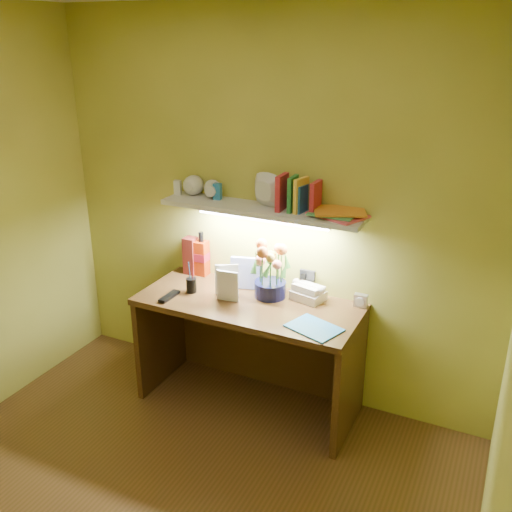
{
  "coord_description": "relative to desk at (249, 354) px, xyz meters",
  "views": [
    {
      "loc": [
        1.43,
        -1.66,
        2.31
      ],
      "look_at": [
        -0.02,
        1.35,
        1.0
      ],
      "focal_mm": 40.0,
      "sensor_mm": 36.0,
      "label": 1
    }
  ],
  "objects": [
    {
      "name": "desk",
      "position": [
        0.0,
        0.0,
        0.0
      ],
      "size": [
        1.4,
        0.6,
        0.75
      ],
      "primitive_type": "cube",
      "color": "#39220F",
      "rests_on": "ground"
    },
    {
      "name": "desk_book_b",
      "position": [
        -0.2,
        -0.05,
        0.47
      ],
      "size": [
        0.15,
        0.03,
        0.2
      ],
      "primitive_type": "imported",
      "rotation": [
        0.0,
        0.0,
        0.08
      ],
      "color": "silver",
      "rests_on": "desk"
    },
    {
      "name": "desk_clock",
      "position": [
        0.65,
        0.24,
        0.42
      ],
      "size": [
        0.08,
        0.04,
        0.08
      ],
      "primitive_type": "cube",
      "rotation": [
        0.0,
        0.0,
        -0.0
      ],
      "color": "#B2B1B7",
      "rests_on": "desk"
    },
    {
      "name": "telephone",
      "position": [
        0.32,
        0.19,
        0.43
      ],
      "size": [
        0.22,
        0.19,
        0.12
      ],
      "primitive_type": null,
      "rotation": [
        0.0,
        0.0,
        -0.23
      ],
      "color": "white",
      "rests_on": "desk"
    },
    {
      "name": "desk_book_a",
      "position": [
        -0.24,
        0.01,
        0.48
      ],
      "size": [
        0.14,
        0.09,
        0.2
      ],
      "primitive_type": "imported",
      "rotation": [
        0.0,
        0.0,
        0.48
      ],
      "color": "beige",
      "rests_on": "desk"
    },
    {
      "name": "wall_shelf",
      "position": [
        0.02,
        0.18,
        0.96
      ],
      "size": [
        1.32,
        0.34,
        0.25
      ],
      "color": "silver",
      "rests_on": "ground"
    },
    {
      "name": "whisky_bottle",
      "position": [
        -0.48,
        0.25,
        0.53
      ],
      "size": [
        0.08,
        0.08,
        0.31
      ],
      "primitive_type": null,
      "rotation": [
        0.0,
        0.0,
        0.02
      ],
      "color": "#A32706",
      "rests_on": "desk"
    },
    {
      "name": "flower_bouquet",
      "position": [
        0.09,
        0.13,
        0.55
      ],
      "size": [
        0.25,
        0.25,
        0.35
      ],
      "primitive_type": null,
      "rotation": [
        0.0,
        0.0,
        0.11
      ],
      "color": "#0D1039",
      "rests_on": "desk"
    },
    {
      "name": "tv_remote",
      "position": [
        -0.48,
        -0.17,
        0.38
      ],
      "size": [
        0.05,
        0.18,
        0.02
      ],
      "primitive_type": "cube",
      "rotation": [
        0.0,
        0.0,
        -0.0
      ],
      "color": "black",
      "rests_on": "desk"
    },
    {
      "name": "pen_cup",
      "position": [
        -0.39,
        -0.03,
        0.46
      ],
      "size": [
        0.07,
        0.07,
        0.16
      ],
      "primitive_type": "cylinder",
      "rotation": [
        0.0,
        0.0,
        0.07
      ],
      "color": "black",
      "rests_on": "desk"
    },
    {
      "name": "art_card",
      "position": [
        -0.11,
        0.19,
        0.48
      ],
      "size": [
        0.21,
        0.1,
        0.21
      ],
      "primitive_type": null,
      "rotation": [
        0.0,
        0.0,
        0.28
      ],
      "color": "white",
      "rests_on": "desk"
    },
    {
      "name": "whisky_box",
      "position": [
        -0.56,
        0.24,
        0.51
      ],
      "size": [
        0.08,
        0.08,
        0.26
      ],
      "primitive_type": "cube",
      "rotation": [
        0.0,
        0.0,
        0.01
      ],
      "color": "#5F1A14",
      "rests_on": "desk"
    },
    {
      "name": "blue_folder",
      "position": [
        0.49,
        -0.15,
        0.38
      ],
      "size": [
        0.34,
        0.29,
        0.01
      ],
      "primitive_type": "cube",
      "rotation": [
        0.0,
        0.0,
        -0.34
      ],
      "color": "#2478C2",
      "rests_on": "desk"
    }
  ]
}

